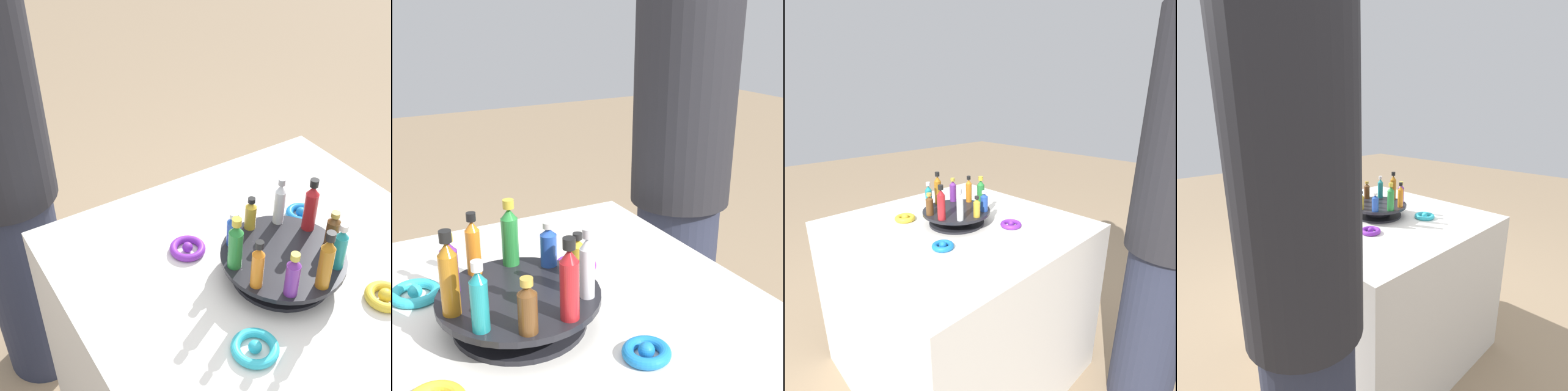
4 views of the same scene
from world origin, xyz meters
TOP-DOWN VIEW (x-y plane):
  - party_table at (0.00, 0.00)m, footprint 0.96×0.96m
  - display_stand at (0.00, 0.00)m, footprint 0.29×0.29m
  - bottle_teal at (0.09, 0.08)m, footprint 0.03×0.03m
  - bottle_brown at (0.03, 0.12)m, footprint 0.03×0.03m
  - bottle_red at (-0.04, 0.11)m, footprint 0.03×0.03m
  - bottle_clear at (-0.10, 0.07)m, footprint 0.03×0.03m
  - bottle_gold at (-0.12, -0.01)m, footprint 0.03×0.03m
  - bottle_blue at (-0.09, -0.08)m, footprint 0.03×0.03m
  - bottle_green at (-0.03, -0.12)m, footprint 0.03×0.03m
  - bottle_orange at (0.04, -0.11)m, footprint 0.03×0.03m
  - bottle_purple at (0.10, -0.07)m, footprint 0.03×0.03m
  - bottle_amber at (0.12, 0.01)m, footprint 0.03×0.03m
  - ribbon_bow_blue at (-0.15, 0.19)m, footprint 0.08×0.08m
  - ribbon_bow_purple at (-0.19, -0.15)m, footprint 0.09×0.09m
  - ribbon_bow_teal at (0.15, -0.19)m, footprint 0.10×0.10m
  - ribbon_bow_gold at (0.19, 0.15)m, footprint 0.09×0.09m

SIDE VIEW (x-z plane):
  - party_table at x=0.00m, z-range 0.00..0.77m
  - ribbon_bow_purple at x=-0.19m, z-range 0.77..0.80m
  - ribbon_bow_blue at x=-0.15m, z-range 0.77..0.80m
  - ribbon_bow_teal at x=0.15m, z-range 0.77..0.80m
  - ribbon_bow_gold at x=0.19m, z-range 0.77..0.80m
  - display_stand at x=0.00m, z-range 0.78..0.84m
  - bottle_gold at x=-0.12m, z-range 0.83..0.92m
  - bottle_blue at x=-0.09m, z-range 0.83..0.92m
  - bottle_brown at x=0.03m, z-range 0.83..0.93m
  - bottle_purple at x=0.10m, z-range 0.83..0.94m
  - bottle_teal at x=0.09m, z-range 0.83..0.95m
  - bottle_orange at x=0.04m, z-range 0.83..0.96m
  - bottle_clear at x=-0.10m, z-range 0.83..0.96m
  - bottle_green at x=-0.03m, z-range 0.83..0.97m
  - bottle_red at x=-0.04m, z-range 0.83..0.98m
  - bottle_amber at x=0.12m, z-range 0.83..0.98m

